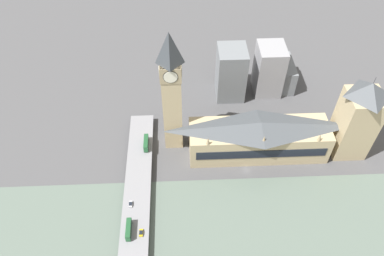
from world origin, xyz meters
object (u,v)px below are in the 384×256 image
at_px(road_bridge, 135,234).
at_px(car_southbound_lead, 141,233).
at_px(double_decker_bus_mid, 129,229).
at_px(double_decker_bus_rear, 146,143).
at_px(parliament_hall, 259,138).
at_px(victoria_tower, 357,119).
at_px(car_northbound_lead, 131,204).
at_px(clock_tower, 172,91).

xyz_separation_m(road_bridge, car_southbound_lead, (-0.40, -3.47, 1.61)).
relative_size(double_decker_bus_mid, double_decker_bus_rear, 0.98).
xyz_separation_m(parliament_hall, road_bridge, (-54.16, 71.21, -8.95)).
relative_size(parliament_hall, double_decker_bus_mid, 7.41).
relative_size(parliament_hall, victoria_tower, 1.45).
relative_size(victoria_tower, double_decker_bus_rear, 5.03).
relative_size(parliament_hall, car_northbound_lead, 21.28).
bearing_deg(car_southbound_lead, car_northbound_lead, 20.78).
bearing_deg(double_decker_bus_mid, double_decker_bus_rear, -6.48).
relative_size(road_bridge, double_decker_bus_rear, 14.83).
bearing_deg(parliament_hall, clock_tower, 78.47).
bearing_deg(clock_tower, car_northbound_lead, 153.71).
bearing_deg(victoria_tower, car_northbound_lead, 106.28).
bearing_deg(double_decker_bus_rear, clock_tower, -67.90).
bearing_deg(road_bridge, double_decker_bus_rear, -3.80).
height_order(victoria_tower, car_southbound_lead, victoria_tower).
bearing_deg(car_northbound_lead, clock_tower, -26.29).
bearing_deg(double_decker_bus_mid, clock_tower, -20.14).
xyz_separation_m(parliament_hall, double_decker_bus_rear, (3.44, 67.38, -5.33)).
xyz_separation_m(clock_tower, road_bridge, (-64.45, 20.71, -38.80)).
xyz_separation_m(clock_tower, car_northbound_lead, (-47.91, 23.67, -37.21)).
xyz_separation_m(victoria_tower, double_decker_bus_mid, (-53.39, 128.70, -19.11)).
bearing_deg(car_southbound_lead, road_bridge, 83.35).
distance_m(road_bridge, car_southbound_lead, 3.85).
xyz_separation_m(parliament_hall, car_northbound_lead, (-37.61, 74.16, -7.37)).
bearing_deg(road_bridge, car_southbound_lead, -96.65).
distance_m(double_decker_bus_mid, double_decker_bus_rear, 57.13).
relative_size(parliament_hall, road_bridge, 0.49).
bearing_deg(double_decker_bus_mid, victoria_tower, -67.47).
bearing_deg(double_decker_bus_rear, victoria_tower, -91.58).
distance_m(clock_tower, car_northbound_lead, 65.12).
height_order(victoria_tower, car_northbound_lead, victoria_tower).
relative_size(victoria_tower, double_decker_bus_mid, 5.13).
bearing_deg(double_decker_bus_rear, double_decker_bus_mid, 173.52).
xyz_separation_m(double_decker_bus_mid, car_northbound_lead, (15.72, 0.33, -1.91)).
distance_m(parliament_hall, road_bridge, 89.91).
bearing_deg(car_southbound_lead, parliament_hall, -51.15).
xyz_separation_m(victoria_tower, double_decker_bus_rear, (3.38, 122.25, -18.98)).
bearing_deg(double_decker_bus_mid, road_bridge, -107.46).
relative_size(clock_tower, double_decker_bus_mid, 7.22).
height_order(clock_tower, double_decker_bus_mid, clock_tower).
bearing_deg(double_decker_bus_mid, car_southbound_lead, -101.41).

